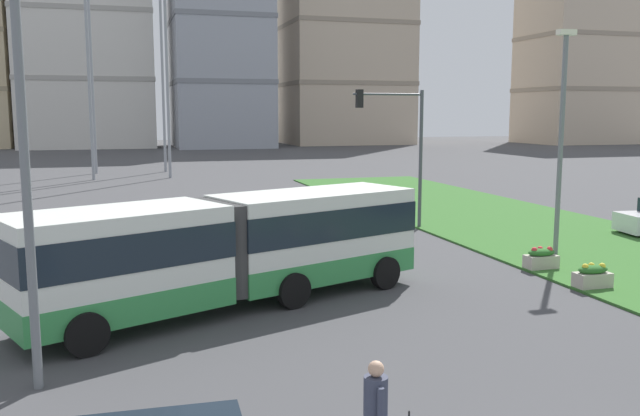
{
  "coord_description": "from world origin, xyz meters",
  "views": [
    {
      "loc": [
        -6.75,
        -6.06,
        5.33
      ],
      "look_at": [
        -0.53,
        14.9,
        2.2
      ],
      "focal_mm": 37.45,
      "sensor_mm": 36.0,
      "label": 1
    }
  ],
  "objects_px": {
    "articulated_bus": "(232,248)",
    "traffic_light_near_left": "(269,317)",
    "flower_planter_3": "(593,276)",
    "flower_planter_4": "(541,258)",
    "traffic_light_far_right": "(400,136)",
    "streetlight_median": "(561,133)",
    "streetlight_left": "(23,131)",
    "apartment_tower_centre": "(219,23)",
    "apartment_tower_eastcentre": "(342,29)",
    "apartment_tower_east": "(584,40)",
    "pedestrian_crossing": "(376,409)",
    "car_maroon_sedan": "(145,232)"
  },
  "relations": [
    {
      "from": "traffic_light_near_left",
      "to": "streetlight_median",
      "type": "height_order",
      "value": "streetlight_median"
    },
    {
      "from": "flower_planter_4",
      "to": "traffic_light_far_right",
      "type": "distance_m",
      "value": 9.81
    },
    {
      "from": "articulated_bus",
      "to": "streetlight_left",
      "type": "bearing_deg",
      "value": -135.5
    },
    {
      "from": "articulated_bus",
      "to": "flower_planter_4",
      "type": "distance_m",
      "value": 10.91
    },
    {
      "from": "pedestrian_crossing",
      "to": "articulated_bus",
      "type": "bearing_deg",
      "value": 94.05
    },
    {
      "from": "pedestrian_crossing",
      "to": "flower_planter_4",
      "type": "bearing_deg",
      "value": 46.02
    },
    {
      "from": "articulated_bus",
      "to": "car_maroon_sedan",
      "type": "bearing_deg",
      "value": 103.84
    },
    {
      "from": "flower_planter_3",
      "to": "streetlight_left",
      "type": "xyz_separation_m",
      "value": [
        -15.3,
        -3.11,
        4.56
      ]
    },
    {
      "from": "apartment_tower_eastcentre",
      "to": "apartment_tower_east",
      "type": "height_order",
      "value": "apartment_tower_eastcentre"
    },
    {
      "from": "articulated_bus",
      "to": "flower_planter_3",
      "type": "height_order",
      "value": "articulated_bus"
    },
    {
      "from": "traffic_light_near_left",
      "to": "articulated_bus",
      "type": "bearing_deg",
      "value": 81.84
    },
    {
      "from": "traffic_light_far_right",
      "to": "streetlight_median",
      "type": "distance_m",
      "value": 7.81
    },
    {
      "from": "pedestrian_crossing",
      "to": "traffic_light_far_right",
      "type": "bearing_deg",
      "value": 65.87
    },
    {
      "from": "articulated_bus",
      "to": "apartment_tower_east",
      "type": "distance_m",
      "value": 113.33
    },
    {
      "from": "articulated_bus",
      "to": "apartment_tower_centre",
      "type": "distance_m",
      "value": 91.36
    },
    {
      "from": "pedestrian_crossing",
      "to": "traffic_light_far_right",
      "type": "height_order",
      "value": "traffic_light_far_right"
    },
    {
      "from": "streetlight_left",
      "to": "pedestrian_crossing",
      "type": "bearing_deg",
      "value": -42.62
    },
    {
      "from": "apartment_tower_eastcentre",
      "to": "flower_planter_3",
      "type": "bearing_deg",
      "value": -103.94
    },
    {
      "from": "traffic_light_near_left",
      "to": "apartment_tower_eastcentre",
      "type": "relative_size",
      "value": 0.16
    },
    {
      "from": "traffic_light_near_left",
      "to": "car_maroon_sedan",
      "type": "bearing_deg",
      "value": 89.85
    },
    {
      "from": "apartment_tower_centre",
      "to": "apartment_tower_east",
      "type": "relative_size",
      "value": 1.07
    },
    {
      "from": "flower_planter_4",
      "to": "traffic_light_far_right",
      "type": "height_order",
      "value": "traffic_light_far_right"
    },
    {
      "from": "traffic_light_far_right",
      "to": "articulated_bus",
      "type": "bearing_deg",
      "value": -132.57
    },
    {
      "from": "car_maroon_sedan",
      "to": "apartment_tower_centre",
      "type": "height_order",
      "value": "apartment_tower_centre"
    },
    {
      "from": "flower_planter_3",
      "to": "apartment_tower_centre",
      "type": "height_order",
      "value": "apartment_tower_centre"
    },
    {
      "from": "traffic_light_near_left",
      "to": "flower_planter_4",
      "type": "bearing_deg",
      "value": 51.31
    },
    {
      "from": "car_maroon_sedan",
      "to": "pedestrian_crossing",
      "type": "height_order",
      "value": "pedestrian_crossing"
    },
    {
      "from": "traffic_light_far_right",
      "to": "apartment_tower_centre",
      "type": "distance_m",
      "value": 80.09
    },
    {
      "from": "flower_planter_3",
      "to": "apartment_tower_east",
      "type": "bearing_deg",
      "value": 52.66
    },
    {
      "from": "articulated_bus",
      "to": "streetlight_median",
      "type": "xyz_separation_m",
      "value": [
        12.67,
        3.1,
        2.93
      ]
    },
    {
      "from": "traffic_light_near_left",
      "to": "pedestrian_crossing",
      "type": "bearing_deg",
      "value": 63.7
    },
    {
      "from": "car_maroon_sedan",
      "to": "traffic_light_far_right",
      "type": "bearing_deg",
      "value": 8.83
    },
    {
      "from": "articulated_bus",
      "to": "traffic_light_near_left",
      "type": "height_order",
      "value": "traffic_light_near_left"
    },
    {
      "from": "streetlight_left",
      "to": "apartment_tower_centre",
      "type": "height_order",
      "value": "apartment_tower_centre"
    },
    {
      "from": "flower_planter_4",
      "to": "streetlight_left",
      "type": "relative_size",
      "value": 0.12
    },
    {
      "from": "car_maroon_sedan",
      "to": "traffic_light_far_right",
      "type": "height_order",
      "value": "traffic_light_far_right"
    },
    {
      "from": "apartment_tower_east",
      "to": "articulated_bus",
      "type": "bearing_deg",
      "value": -132.13
    },
    {
      "from": "apartment_tower_east",
      "to": "streetlight_left",
      "type": "bearing_deg",
      "value": -132.31
    },
    {
      "from": "flower_planter_4",
      "to": "streetlight_left",
      "type": "xyz_separation_m",
      "value": [
        -15.3,
        -5.72,
        4.56
      ]
    },
    {
      "from": "flower_planter_4",
      "to": "apartment_tower_centre",
      "type": "height_order",
      "value": "apartment_tower_centre"
    },
    {
      "from": "flower_planter_4",
      "to": "streetlight_median",
      "type": "relative_size",
      "value": 0.13
    },
    {
      "from": "streetlight_left",
      "to": "streetlight_median",
      "type": "height_order",
      "value": "streetlight_left"
    },
    {
      "from": "flower_planter_4",
      "to": "streetlight_left",
      "type": "bearing_deg",
      "value": -159.51
    },
    {
      "from": "flower_planter_3",
      "to": "flower_planter_4",
      "type": "distance_m",
      "value": 2.61
    },
    {
      "from": "flower_planter_3",
      "to": "apartment_tower_eastcentre",
      "type": "xyz_separation_m",
      "value": [
        23.97,
        96.53,
        19.28
      ]
    },
    {
      "from": "car_maroon_sedan",
      "to": "apartment_tower_eastcentre",
      "type": "xyz_separation_m",
      "value": [
        36.8,
        86.8,
        18.95
      ]
    },
    {
      "from": "flower_planter_4",
      "to": "articulated_bus",
      "type": "bearing_deg",
      "value": -173.29
    },
    {
      "from": "traffic_light_far_right",
      "to": "apartment_tower_centre",
      "type": "xyz_separation_m",
      "value": [
        3.14,
        78.64,
        14.84
      ]
    },
    {
      "from": "streetlight_median",
      "to": "traffic_light_near_left",
      "type": "bearing_deg",
      "value": -129.52
    },
    {
      "from": "traffic_light_far_right",
      "to": "streetlight_left",
      "type": "bearing_deg",
      "value": -133.49
    }
  ]
}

